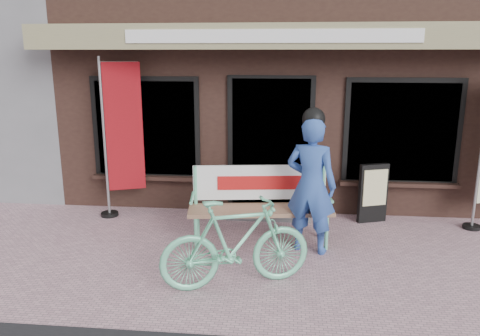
# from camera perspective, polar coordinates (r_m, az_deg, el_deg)

# --- Properties ---
(ground) EXTENTS (70.00, 70.00, 0.00)m
(ground) POSITION_cam_1_polar(r_m,az_deg,el_deg) (5.86, 2.81, -11.78)
(ground) COLOR #C1939F
(ground) RESTS_ON ground
(storefront) EXTENTS (7.00, 6.77, 6.00)m
(storefront) POSITION_cam_1_polar(r_m,az_deg,el_deg) (10.25, 4.55, 16.44)
(storefront) COLOR black
(storefront) RESTS_ON ground
(bench) EXTENTS (1.97, 0.74, 1.04)m
(bench) POSITION_cam_1_polar(r_m,az_deg,el_deg) (6.35, 2.46, -3.74)
(bench) COLOR #6DD4A5
(bench) RESTS_ON ground
(person) EXTENTS (0.75, 0.61, 1.88)m
(person) POSITION_cam_1_polar(r_m,az_deg,el_deg) (6.02, 8.67, -1.77)
(person) COLOR #2E4F9F
(person) RESTS_ON ground
(bicycle) EXTENTS (1.75, 1.03, 1.01)m
(bicycle) POSITION_cam_1_polar(r_m,az_deg,el_deg) (5.18, -0.49, -9.15)
(bicycle) COLOR #6DD4A5
(bicycle) RESTS_ON ground
(nobori_red) EXTENTS (0.73, 0.40, 2.48)m
(nobori_red) POSITION_cam_1_polar(r_m,az_deg,el_deg) (7.47, -14.30, 3.82)
(nobori_red) COLOR gray
(nobori_red) RESTS_ON ground
(menu_stand) EXTENTS (0.46, 0.24, 0.91)m
(menu_stand) POSITION_cam_1_polar(r_m,az_deg,el_deg) (7.39, 15.93, -2.90)
(menu_stand) COLOR black
(menu_stand) RESTS_ON ground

